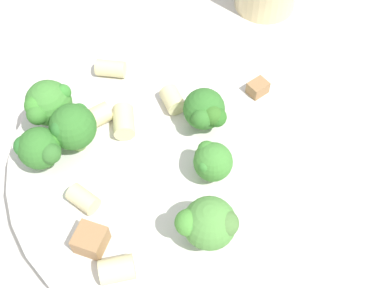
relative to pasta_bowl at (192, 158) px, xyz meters
The scene contains 16 objects.
ground_plane 0.02m from the pasta_bowl, ahead, with size 2.00×2.00×0.00m, color beige.
pasta_bowl is the anchor object (origin of this frame).
broccoli_floret_0 0.10m from the pasta_bowl, 117.04° to the left, with size 0.04×0.04×0.05m.
broccoli_floret_1 0.12m from the pasta_bowl, 126.67° to the left, with size 0.03×0.04×0.04m.
broccoli_floret_2 0.04m from the pasta_bowl, ahead, with size 0.04×0.04×0.04m.
broccoli_floret_3 0.13m from the pasta_bowl, 107.06° to the left, with size 0.04×0.04×0.05m.
broccoli_floret_4 0.09m from the pasta_bowl, 141.71° to the right, with size 0.04×0.04×0.04m.
broccoli_floret_5 0.04m from the pasta_bowl, 117.46° to the right, with size 0.03×0.03×0.04m.
rigatoni_0 0.09m from the pasta_bowl, 99.62° to the left, with size 0.02×0.02×0.02m, color beige.
rigatoni_1 0.05m from the pasta_bowl, 49.37° to the left, with size 0.02×0.02×0.02m, color beige.
rigatoni_2 0.10m from the pasta_bowl, 150.66° to the left, with size 0.01×0.01×0.02m, color beige.
rigatoni_3 0.12m from the pasta_bowl, behind, with size 0.02×0.02×0.02m, color beige.
rigatoni_4 0.11m from the pasta_bowl, 71.08° to the left, with size 0.02×0.02×0.03m, color beige.
rigatoni_5 0.07m from the pasta_bowl, 97.58° to the left, with size 0.02×0.02×0.03m, color beige.
chicken_chunk_0 0.11m from the pasta_bowl, 168.69° to the left, with size 0.02×0.02×0.02m, color #A87A4C.
chicken_chunk_1 0.09m from the pasta_bowl, 12.65° to the right, with size 0.02×0.01×0.01m, color #A87A4C.
Camera 1 is at (-0.19, -0.11, 0.36)m, focal length 45.00 mm.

